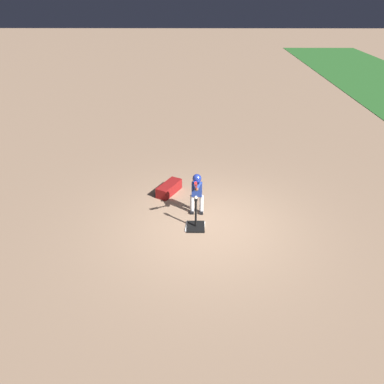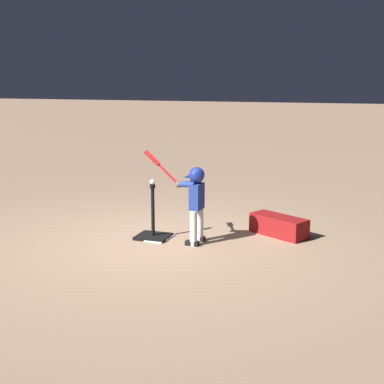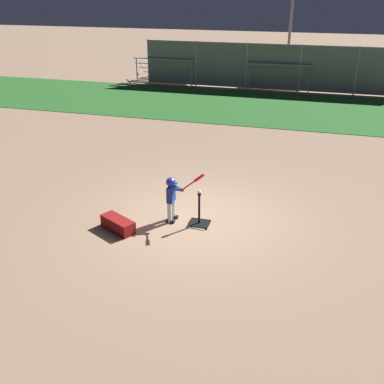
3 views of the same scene
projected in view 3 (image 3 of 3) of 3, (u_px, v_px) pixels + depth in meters
ground_plane at (199, 219)px, 10.23m from camera, size 90.00×90.00×0.00m
grass_outfield_strip at (262, 107)px, 19.51m from camera, size 56.00×6.21×0.02m
backstop_fence at (273, 66)px, 22.17m from camera, size 13.21×0.08×2.26m
home_plate at (198, 224)px, 9.99m from camera, size 0.48×0.48×0.02m
batting_tee at (199, 220)px, 9.96m from camera, size 0.45×0.41×0.76m
batter_child at (173, 194)px, 9.89m from camera, size 0.88×0.33×1.24m
baseball at (199, 192)px, 9.67m from camera, size 0.07×0.07×0.07m
bleachers_center at (170, 69)px, 24.54m from camera, size 3.38×2.27×1.35m
bleachers_left_center at (280, 74)px, 23.15m from camera, size 3.27×2.69×1.35m
equipment_bag at (118, 224)px, 9.72m from camera, size 0.89×0.68×0.28m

